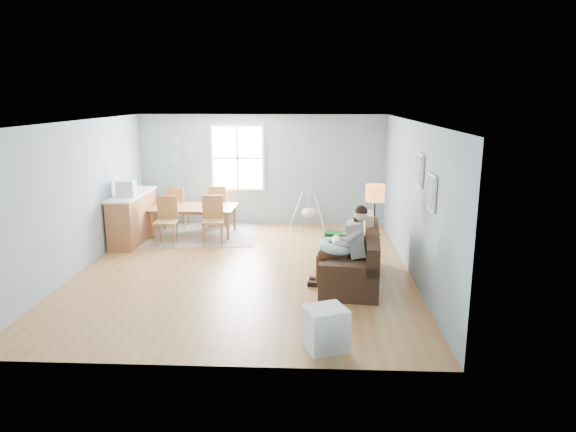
{
  "coord_description": "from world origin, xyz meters",
  "views": [
    {
      "loc": [
        1.21,
        -8.97,
        3.12
      ],
      "look_at": [
        0.79,
        0.09,
        1.0
      ],
      "focal_mm": 32.0,
      "sensor_mm": 36.0,
      "label": 1
    }
  ],
  "objects_px": {
    "chair_se": "(213,216)",
    "chair_ne": "(218,203)",
    "floor_lamp": "(375,201)",
    "storage_cube": "(325,328)",
    "dining_table": "(194,221)",
    "chair_sw": "(167,217)",
    "father": "(346,243)",
    "toddler": "(351,236)",
    "chair_nw": "(177,205)",
    "counter": "(133,217)",
    "monitor": "(126,188)",
    "baby_swing": "(309,212)",
    "sofa": "(354,263)"
  },
  "relations": [
    {
      "from": "father",
      "to": "counter",
      "type": "xyz_separation_m",
      "value": [
        -4.5,
        2.6,
        -0.21
      ]
    },
    {
      "from": "father",
      "to": "toddler",
      "type": "distance_m",
      "value": 0.52
    },
    {
      "from": "floor_lamp",
      "to": "chair_sw",
      "type": "xyz_separation_m",
      "value": [
        -4.21,
        1.81,
        -0.76
      ]
    },
    {
      "from": "storage_cube",
      "to": "monitor",
      "type": "distance_m",
      "value": 6.12
    },
    {
      "from": "chair_ne",
      "to": "baby_swing",
      "type": "height_order",
      "value": "chair_ne"
    },
    {
      "from": "chair_nw",
      "to": "sofa",
      "type": "bearing_deg",
      "value": -40.88
    },
    {
      "from": "dining_table",
      "to": "chair_ne",
      "type": "height_order",
      "value": "chair_ne"
    },
    {
      "from": "sofa",
      "to": "chair_sw",
      "type": "distance_m",
      "value": 4.41
    },
    {
      "from": "chair_se",
      "to": "chair_ne",
      "type": "distance_m",
      "value": 1.35
    },
    {
      "from": "sofa",
      "to": "chair_nw",
      "type": "distance_m",
      "value": 5.29
    },
    {
      "from": "storage_cube",
      "to": "chair_ne",
      "type": "distance_m",
      "value": 6.53
    },
    {
      "from": "chair_nw",
      "to": "storage_cube",
      "type": "bearing_deg",
      "value": -60.17
    },
    {
      "from": "floor_lamp",
      "to": "baby_swing",
      "type": "relative_size",
      "value": 1.64
    },
    {
      "from": "chair_sw",
      "to": "monitor",
      "type": "xyz_separation_m",
      "value": [
        -0.79,
        -0.16,
        0.64
      ]
    },
    {
      "from": "dining_table",
      "to": "baby_swing",
      "type": "bearing_deg",
      "value": 17.61
    },
    {
      "from": "father",
      "to": "dining_table",
      "type": "distance_m",
      "value": 4.53
    },
    {
      "from": "storage_cube",
      "to": "monitor",
      "type": "height_order",
      "value": "monitor"
    },
    {
      "from": "counter",
      "to": "father",
      "type": "bearing_deg",
      "value": -30.05
    },
    {
      "from": "toddler",
      "to": "storage_cube",
      "type": "bearing_deg",
      "value": -100.6
    },
    {
      "from": "father",
      "to": "chair_ne",
      "type": "relative_size",
      "value": 1.35
    },
    {
      "from": "father",
      "to": "monitor",
      "type": "relative_size",
      "value": 3.58
    },
    {
      "from": "father",
      "to": "storage_cube",
      "type": "distance_m",
      "value": 2.31
    },
    {
      "from": "storage_cube",
      "to": "counter",
      "type": "height_order",
      "value": "counter"
    },
    {
      "from": "toddler",
      "to": "floor_lamp",
      "type": "height_order",
      "value": "floor_lamp"
    },
    {
      "from": "dining_table",
      "to": "counter",
      "type": "xyz_separation_m",
      "value": [
        -1.24,
        -0.51,
        0.21
      ]
    },
    {
      "from": "sofa",
      "to": "chair_sw",
      "type": "bearing_deg",
      "value": 151.41
    },
    {
      "from": "chair_sw",
      "to": "counter",
      "type": "relative_size",
      "value": 0.54
    },
    {
      "from": "sofa",
      "to": "father",
      "type": "distance_m",
      "value": 0.55
    },
    {
      "from": "father",
      "to": "chair_ne",
      "type": "bearing_deg",
      "value": 126.48
    },
    {
      "from": "chair_se",
      "to": "chair_sw",
      "type": "bearing_deg",
      "value": -174.93
    },
    {
      "from": "chair_ne",
      "to": "chair_se",
      "type": "bearing_deg",
      "value": -84.74
    },
    {
      "from": "sofa",
      "to": "baby_swing",
      "type": "xyz_separation_m",
      "value": [
        -0.81,
        3.58,
        0.1
      ]
    },
    {
      "from": "counter",
      "to": "chair_sw",
      "type": "bearing_deg",
      "value": -14.22
    },
    {
      "from": "father",
      "to": "baby_swing",
      "type": "xyz_separation_m",
      "value": [
        -0.64,
        3.88,
        -0.34
      ]
    },
    {
      "from": "monitor",
      "to": "baby_swing",
      "type": "xyz_separation_m",
      "value": [
        3.84,
        1.64,
        -0.83
      ]
    },
    {
      "from": "chair_se",
      "to": "dining_table",
      "type": "bearing_deg",
      "value": 131.08
    },
    {
      "from": "chair_nw",
      "to": "baby_swing",
      "type": "relative_size",
      "value": 1.0
    },
    {
      "from": "baby_swing",
      "to": "storage_cube",
      "type": "bearing_deg",
      "value": -87.74
    },
    {
      "from": "chair_se",
      "to": "chair_ne",
      "type": "bearing_deg",
      "value": 95.26
    },
    {
      "from": "monitor",
      "to": "baby_swing",
      "type": "height_order",
      "value": "monitor"
    },
    {
      "from": "chair_sw",
      "to": "chair_nw",
      "type": "bearing_deg",
      "value": 95.63
    },
    {
      "from": "father",
      "to": "dining_table",
      "type": "bearing_deg",
      "value": 136.3
    },
    {
      "from": "floor_lamp",
      "to": "chair_se",
      "type": "bearing_deg",
      "value": 149.56
    },
    {
      "from": "counter",
      "to": "chair_se",
      "type": "bearing_deg",
      "value": -3.76
    },
    {
      "from": "floor_lamp",
      "to": "dining_table",
      "type": "bearing_deg",
      "value": 146.21
    },
    {
      "from": "father",
      "to": "storage_cube",
      "type": "height_order",
      "value": "father"
    },
    {
      "from": "dining_table",
      "to": "chair_ne",
      "type": "distance_m",
      "value": 0.88
    },
    {
      "from": "sofa",
      "to": "baby_swing",
      "type": "height_order",
      "value": "baby_swing"
    },
    {
      "from": "sofa",
      "to": "chair_ne",
      "type": "relative_size",
      "value": 2.17
    },
    {
      "from": "toddler",
      "to": "monitor",
      "type": "height_order",
      "value": "monitor"
    }
  ]
}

